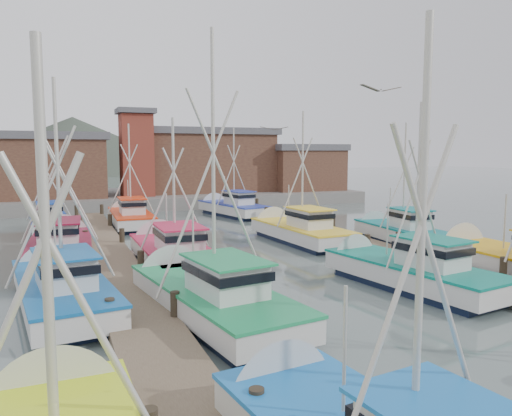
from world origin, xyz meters
name	(u,v)px	position (x,y,z in m)	size (l,w,h in m)	color
ground	(312,292)	(0.00, 0.00, 0.00)	(260.00, 260.00, 0.00)	#50605C
dock_left	(121,280)	(-7.00, 4.04, 0.21)	(2.30, 46.00, 1.50)	brown
dock_right	(394,254)	(7.00, 4.04, 0.21)	(2.30, 46.00, 1.50)	brown
quay	(151,198)	(0.00, 37.00, 0.60)	(44.00, 16.00, 1.20)	slate
shed_left	(38,165)	(-11.00, 35.00, 4.34)	(12.72, 8.48, 6.20)	brown
shed_center	(204,160)	(6.00, 37.00, 4.69)	(14.84, 9.54, 6.90)	brown
shed_right	(304,167)	(17.00, 34.00, 3.84)	(8.48, 6.36, 5.20)	brown
lookout_tower	(136,152)	(-2.00, 33.00, 5.55)	(3.60, 3.60, 8.50)	maroon
distant_hills	(43,173)	(-12.76, 122.59, 0.00)	(175.00, 140.00, 42.00)	#3E483C
boat_4	(205,295)	(-4.71, -1.00, 0.69)	(4.21, 9.60, 10.31)	black
boat_5	(403,270)	(3.93, -0.59, 0.68)	(3.92, 8.86, 8.24)	black
boat_6	(60,288)	(-9.39, 1.84, 0.68)	(3.81, 9.22, 8.86)	black
boat_8	(172,253)	(-4.28, 6.51, 0.68)	(3.31, 9.39, 7.99)	black
boat_9	(296,230)	(4.46, 10.50, 0.68)	(3.56, 9.23, 8.79)	black
boat_10	(61,246)	(-9.28, 10.43, 0.68)	(3.71, 9.72, 8.85)	black
boat_11	(397,232)	(9.99, 7.74, 0.68)	(3.19, 8.01, 7.90)	black
boat_12	(130,217)	(-4.35, 20.98, 0.68)	(3.37, 8.74, 8.33)	black
boat_13	(230,208)	(4.69, 24.09, 0.68)	(4.34, 8.99, 8.34)	black
boat_14	(49,223)	(-9.99, 19.83, 0.68)	(2.88, 7.92, 6.91)	black
gull_near	(381,89)	(0.15, -4.02, 7.54)	(1.55, 0.64, 0.24)	gray
gull_far	(274,129)	(1.23, 6.65, 6.78)	(1.51, 0.66, 0.24)	gray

